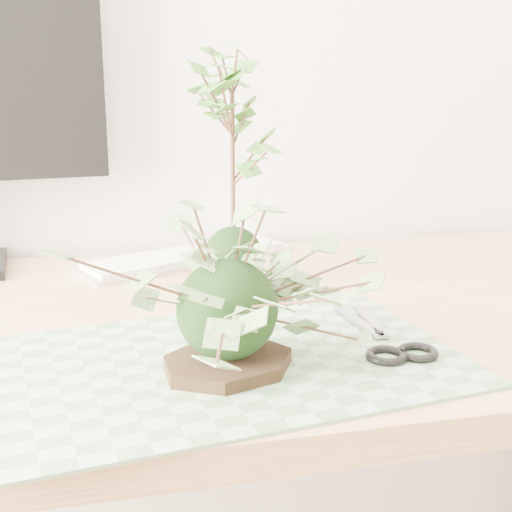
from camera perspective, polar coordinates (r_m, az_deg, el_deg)
name	(u,v)px	position (r m, az deg, el deg)	size (l,w,h in m)	color
desk	(268,366)	(1.02, 0.98, -8.83)	(1.60, 0.70, 0.74)	#D0B187
cutting_mat	(231,361)	(0.81, -1.99, -8.40)	(0.50, 0.34, 0.00)	#537C54
stone_dish	(228,363)	(0.78, -2.28, -8.57)	(0.15, 0.15, 0.01)	black
ivy_kokedama	(227,263)	(0.74, -2.37, -0.54)	(0.37, 0.37, 0.22)	black
maple_kokedama	(232,111)	(1.04, -1.92, 11.52)	(0.24, 0.24, 0.37)	black
keyboard	(187,257)	(1.22, -5.58, -0.06)	(0.39, 0.25, 0.01)	silver
scissors	(392,346)	(0.85, 10.85, -7.08)	(0.09, 0.19, 0.01)	#90919A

